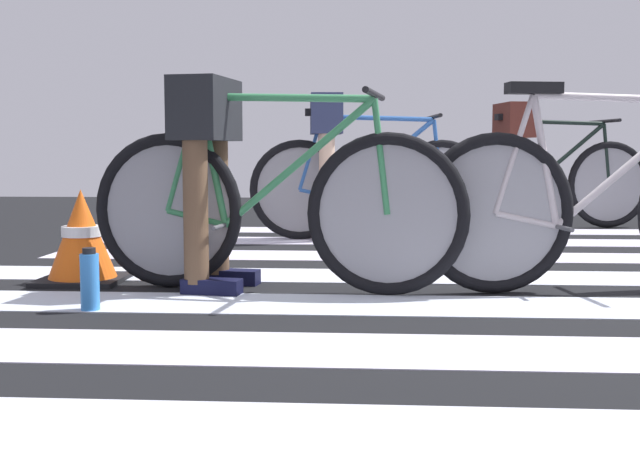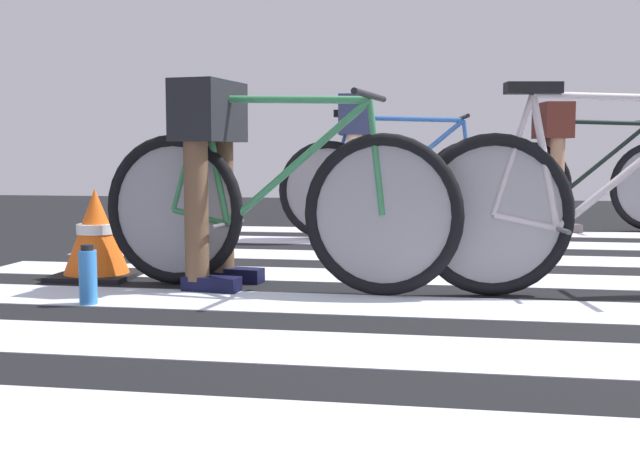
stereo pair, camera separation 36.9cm
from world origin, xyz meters
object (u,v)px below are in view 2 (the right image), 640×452
object	(u,v)px
bicycle_4_of_4	(590,183)
bicycle_3_of_4	(399,187)
cyclist_1_of_4	(210,154)
cyclist_4_of_4	(553,149)
bicycle_2_of_4	(609,209)
bicycle_1_of_4	(273,206)
cyclist_3_of_4	(355,147)
water_bottle	(88,276)
traffic_cone	(96,236)

from	to	relation	value
bicycle_4_of_4	bicycle_3_of_4	bearing A→B (deg)	-159.21
cyclist_1_of_4	cyclist_4_of_4	bearing A→B (deg)	65.37
bicycle_2_of_4	bicycle_4_of_4	xyz separation A→B (m)	(0.42, 2.95, 0.00)
bicycle_1_of_4	bicycle_4_of_4	xyz separation A→B (m)	(1.90, 3.05, 0.00)
cyclist_1_of_4	bicycle_3_of_4	distance (m)	2.24
bicycle_3_of_4	cyclist_3_of_4	size ratio (longest dim) A/B	1.67
cyclist_3_of_4	cyclist_1_of_4	bearing A→B (deg)	-107.18
water_bottle	traffic_cone	distance (m)	0.74
bicycle_1_of_4	cyclist_4_of_4	bearing A→B (deg)	70.15
water_bottle	bicycle_3_of_4	bearing A→B (deg)	67.13
bicycle_1_of_4	bicycle_2_of_4	world-z (taller)	same
cyclist_1_of_4	cyclist_4_of_4	xyz separation A→B (m)	(1.91, 2.95, 0.04)
cyclist_1_of_4	water_bottle	distance (m)	0.82
bicycle_3_of_4	water_bottle	xyz separation A→B (m)	(-1.11, -2.63, -0.27)
cyclist_1_of_4	bicycle_2_of_4	world-z (taller)	cyclist_1_of_4
bicycle_1_of_4	bicycle_3_of_4	distance (m)	2.19
cyclist_1_of_4	bicycle_2_of_4	size ratio (longest dim) A/B	0.56
bicycle_3_of_4	cyclist_3_of_4	distance (m)	0.42
water_bottle	traffic_cone	xyz separation A→B (m)	(-0.28, 0.67, 0.09)
bicycle_1_of_4	traffic_cone	distance (m)	0.99
traffic_cone	bicycle_1_of_4	bearing A→B (deg)	-11.32
bicycle_3_of_4	cyclist_3_of_4	xyz separation A→B (m)	(-0.31, -0.03, 0.28)
bicycle_2_of_4	bicycle_3_of_4	bearing A→B (deg)	107.58
cyclist_3_of_4	traffic_cone	world-z (taller)	cyclist_3_of_4
bicycle_2_of_4	water_bottle	distance (m)	2.25
cyclist_3_of_4	traffic_cone	size ratio (longest dim) A/B	2.29
cyclist_3_of_4	bicycle_3_of_4	bearing A→B (deg)	0.00
cyclist_4_of_4	traffic_cone	distance (m)	3.82
cyclist_4_of_4	bicycle_4_of_4	bearing A→B (deg)	0.00
cyclist_3_of_4	water_bottle	size ratio (longest dim) A/B	4.11
cyclist_1_of_4	water_bottle	xyz separation A→B (m)	(-0.37, -0.53, -0.50)
bicycle_2_of_4	water_bottle	size ratio (longest dim) A/B	6.83
bicycle_4_of_4	traffic_cone	bearing A→B (deg)	-145.72
cyclist_3_of_4	traffic_cone	bearing A→B (deg)	-124.69
bicycle_4_of_4	cyclist_4_of_4	distance (m)	0.42
traffic_cone	bicycle_3_of_4	bearing A→B (deg)	54.60
bicycle_2_of_4	bicycle_4_of_4	distance (m)	2.98
bicycle_4_of_4	water_bottle	xyz separation A→B (m)	(-2.58, -3.53, -0.27)
bicycle_4_of_4	traffic_cone	xyz separation A→B (m)	(-2.86, -2.86, -0.17)
bicycle_1_of_4	bicycle_3_of_4	bearing A→B (deg)	86.85
bicycle_1_of_4	bicycle_3_of_4	xyz separation A→B (m)	(0.43, 2.15, 0.00)
bicycle_1_of_4	water_bottle	size ratio (longest dim) A/B	6.85
cyclist_3_of_4	cyclist_4_of_4	size ratio (longest dim) A/B	1.01
bicycle_2_of_4	cyclist_4_of_4	world-z (taller)	cyclist_4_of_4
bicycle_2_of_4	water_bottle	world-z (taller)	bicycle_2_of_4
bicycle_3_of_4	traffic_cone	bearing A→B (deg)	-130.80
bicycle_1_of_4	cyclist_1_of_4	xyz separation A→B (m)	(-0.31, 0.04, 0.24)
cyclist_1_of_4	cyclist_3_of_4	world-z (taller)	cyclist_3_of_4
cyclist_3_of_4	cyclist_4_of_4	xyz separation A→B (m)	(1.47, 0.87, -0.01)
bicycle_1_of_4	cyclist_1_of_4	size ratio (longest dim) A/B	1.80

